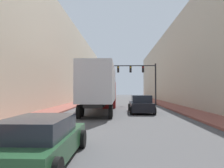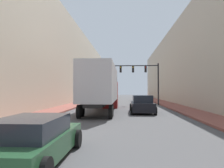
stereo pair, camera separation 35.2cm
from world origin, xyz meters
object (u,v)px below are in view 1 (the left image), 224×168
Objects in this scene: traffic_signal_gantry at (141,75)px; suv_car at (141,104)px; sedan_car at (40,140)px; semi_truck at (101,87)px.

suv_car is at bearing -95.73° from traffic_signal_gantry.
traffic_signal_gantry reaches higher than sedan_car.
suv_car is 0.70× the size of traffic_signal_gantry.
suv_car reaches higher than sedan_car.
semi_truck is at bearing 174.35° from suv_car.
sedan_car is (-0.43, -14.31, -1.72)m from semi_truck.
traffic_signal_gantry is at bearing 84.27° from suv_car.
semi_truck is at bearing 88.28° from sedan_car.
suv_car is 11.42m from traffic_signal_gantry.
traffic_signal_gantry is at bearing 78.08° from sedan_car.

